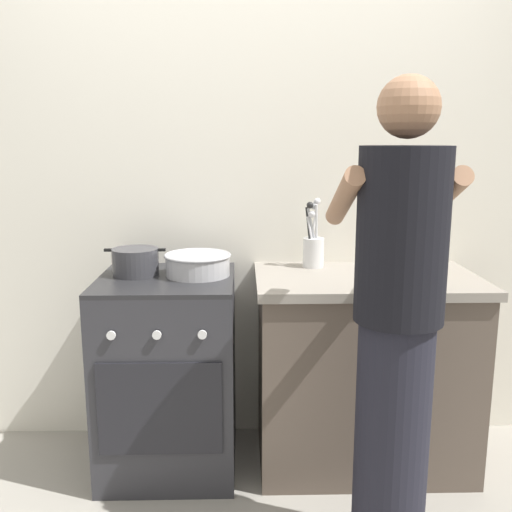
% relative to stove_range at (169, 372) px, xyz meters
% --- Properties ---
extents(ground, '(6.00, 6.00, 0.00)m').
position_rel_stove_range_xyz_m(ground, '(0.35, -0.15, -0.45)').
color(ground, gray).
extents(back_wall, '(3.20, 0.10, 2.50)m').
position_rel_stove_range_xyz_m(back_wall, '(0.55, 0.35, 0.80)').
color(back_wall, silver).
rests_on(back_wall, ground).
extents(countertop, '(1.00, 0.60, 0.90)m').
position_rel_stove_range_xyz_m(countertop, '(0.90, 0.00, 0.00)').
color(countertop, brown).
rests_on(countertop, ground).
extents(stove_range, '(0.60, 0.62, 0.90)m').
position_rel_stove_range_xyz_m(stove_range, '(0.00, 0.00, 0.00)').
color(stove_range, '#2D2D33').
rests_on(stove_range, ground).
extents(pot, '(0.27, 0.21, 0.12)m').
position_rel_stove_range_xyz_m(pot, '(-0.14, 0.05, 0.51)').
color(pot, '#38383D').
rests_on(pot, stove_range).
extents(mixing_bowl, '(0.30, 0.30, 0.10)m').
position_rel_stove_range_xyz_m(mixing_bowl, '(0.14, 0.03, 0.50)').
color(mixing_bowl, '#B7B7BC').
rests_on(mixing_bowl, stove_range).
extents(utensil_crock, '(0.10, 0.10, 0.33)m').
position_rel_stove_range_xyz_m(utensil_crock, '(0.68, 0.19, 0.55)').
color(utensil_crock, silver).
rests_on(utensil_crock, countertop).
extents(spice_bottle, '(0.04, 0.04, 0.08)m').
position_rel_stove_range_xyz_m(spice_bottle, '(0.98, -0.00, 0.49)').
color(spice_bottle, silver).
rests_on(spice_bottle, countertop).
extents(oil_bottle, '(0.06, 0.06, 0.25)m').
position_rel_stove_range_xyz_m(oil_bottle, '(1.16, 0.04, 0.55)').
color(oil_bottle, gold).
rests_on(oil_bottle, countertop).
extents(person, '(0.41, 0.50, 1.70)m').
position_rel_stove_range_xyz_m(person, '(0.87, -0.63, 0.41)').
color(person, black).
rests_on(person, ground).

